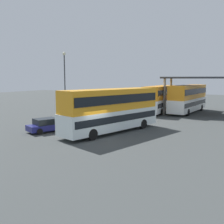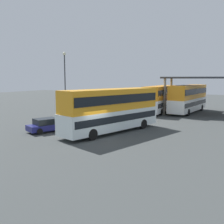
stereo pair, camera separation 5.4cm
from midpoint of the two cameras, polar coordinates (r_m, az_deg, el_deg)
The scene contains 6 objects.
ground_plane at distance 21.84m, azimuth -4.22°, elevation -6.25°, with size 140.00×140.00×0.00m, color #3D4140.
double_decker_main at distance 24.31m, azimuth 0.08°, elevation 0.76°, with size 5.77×11.57×4.24m.
parked_hatchback at distance 25.58m, azimuth -14.54°, elevation -2.89°, with size 3.12×4.26×1.35m.
double_decker_near_canopy at distance 39.87m, azimuth 11.12°, elevation 3.22°, with size 2.54×11.37×4.11m.
double_decker_mid_row at distance 40.36m, azimuth 17.10°, elevation 3.17°, with size 3.90×11.43×4.24m.
lamppost_tall at distance 36.34m, azimuth -10.67°, elevation 7.96°, with size 0.44×0.44×8.93m.
Camera 2 is at (11.18, -18.02, 5.24)m, focal length 39.99 mm.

